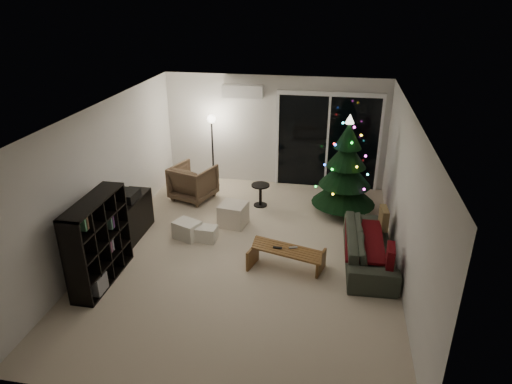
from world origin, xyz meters
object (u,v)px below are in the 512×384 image
armchair (193,182)px  sofa (369,247)px  media_cabinet (129,218)px  coffee_table (286,259)px  christmas_tree (346,166)px  bookshelf (88,240)px

armchair → sofa: armchair is taller
media_cabinet → coffee_table: 3.03m
christmas_tree → sofa: bearing=-76.2°
bookshelf → media_cabinet: (0.00, 1.39, -0.32)m
bookshelf → coffee_table: bearing=-0.9°
bookshelf → coffee_table: (2.97, 0.81, -0.51)m
bookshelf → sofa: (4.30, 1.25, -0.41)m
media_cabinet → armchair: bearing=69.8°
media_cabinet → coffee_table: size_ratio=1.00×
media_cabinet → christmas_tree: 4.25m
bookshelf → armchair: 3.27m
armchair → media_cabinet: bearing=88.5°
sofa → coffee_table: size_ratio=1.67×
sofa → christmas_tree: size_ratio=0.96×
armchair → christmas_tree: (3.20, -0.15, 0.65)m
sofa → media_cabinet: bearing=86.4°
coffee_table → christmas_tree: (0.89, 2.23, 0.84)m
coffee_table → christmas_tree: 2.55m
bookshelf → sofa: bookshelf is taller
media_cabinet → sofa: 4.30m
armchair → christmas_tree: bearing=-164.1°
armchair → sofa: 4.13m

